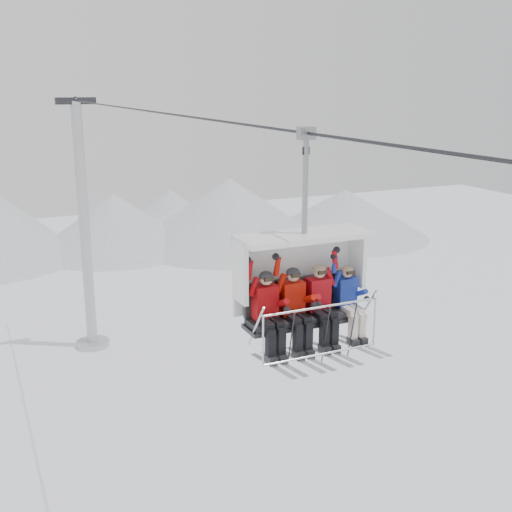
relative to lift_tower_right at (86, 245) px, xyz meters
name	(u,v)px	position (x,y,z in m)	size (l,w,h in m)	color
ridgeline	(24,228)	(-1.58, 20.05, -2.94)	(72.00, 21.00, 7.00)	silver
lift_tower_right	(86,245)	(0.00, 0.00, 0.00)	(2.00, 1.80, 13.48)	#B3B5BA
haul_cable	(256,126)	(0.00, -22.00, 7.52)	(0.06, 0.06, 50.00)	#2A2A2E
chairlift_carrier	(300,275)	(0.00, -23.98, 4.92)	(2.49, 1.17, 3.98)	black
skier_far_left	(268,310)	(-0.81, -24.28, 4.45)	(0.43, 1.69, 1.68)	#A7080B
skier_center_left	(295,306)	(-0.27, -24.28, 4.45)	(0.43, 1.69, 1.68)	#BB1205
skier_center_right	(321,302)	(0.28, -24.28, 4.44)	(0.42, 1.69, 1.67)	#B70B14
skier_far_right	(349,300)	(0.88, -24.30, 4.40)	(0.38, 1.69, 1.53)	#1B32A3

